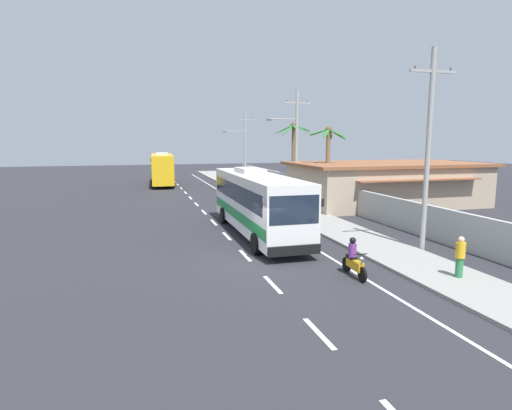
# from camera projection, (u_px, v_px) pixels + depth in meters

# --- Properties ---
(ground_plane) EXTENTS (160.00, 160.00, 0.00)m
(ground_plane) POSITION_uv_depth(u_px,v_px,m) (250.00, 261.00, 18.83)
(ground_plane) COLOR #28282D
(sidewalk_kerb) EXTENTS (3.20, 90.00, 0.14)m
(sidewalk_kerb) POSITION_uv_depth(u_px,v_px,m) (305.00, 215.00, 30.16)
(sidewalk_kerb) COLOR gray
(sidewalk_kerb) RESTS_ON ground
(lane_markings) EXTENTS (3.85, 71.00, 0.01)m
(lane_markings) POSITION_uv_depth(u_px,v_px,m) (232.00, 209.00, 33.22)
(lane_markings) COLOR white
(lane_markings) RESTS_ON ground
(boundary_wall) EXTENTS (0.24, 60.00, 1.87)m
(boundary_wall) POSITION_uv_depth(u_px,v_px,m) (329.00, 194.00, 34.86)
(boundary_wall) COLOR #B2B2AD
(boundary_wall) RESTS_ON ground
(coach_bus_foreground) EXTENTS (2.98, 12.32, 3.73)m
(coach_bus_foreground) POSITION_uv_depth(u_px,v_px,m) (257.00, 201.00, 24.02)
(coach_bus_foreground) COLOR white
(coach_bus_foreground) RESTS_ON ground
(coach_bus_far_lane) EXTENTS (3.22, 12.03, 3.97)m
(coach_bus_far_lane) POSITION_uv_depth(u_px,v_px,m) (162.00, 168.00, 51.29)
(coach_bus_far_lane) COLOR gold
(coach_bus_far_lane) RESTS_ON ground
(motorcycle_beside_bus) EXTENTS (0.56, 1.96, 1.56)m
(motorcycle_beside_bus) POSITION_uv_depth(u_px,v_px,m) (354.00, 261.00, 16.61)
(motorcycle_beside_bus) COLOR black
(motorcycle_beside_bus) RESTS_ON ground
(pedestrian_near_kerb) EXTENTS (0.36, 0.36, 1.61)m
(pedestrian_near_kerb) POSITION_uv_depth(u_px,v_px,m) (460.00, 256.00, 16.03)
(pedestrian_near_kerb) COLOR #2D7A47
(pedestrian_near_kerb) RESTS_ON sidewalk_kerb
(utility_pole_nearest) EXTENTS (2.42, 0.24, 9.60)m
(utility_pole_nearest) POSITION_uv_depth(u_px,v_px,m) (428.00, 148.00, 19.74)
(utility_pole_nearest) COLOR #9E9E99
(utility_pole_nearest) RESTS_ON ground
(utility_pole_mid) EXTENTS (3.82, 0.24, 9.59)m
(utility_pole_mid) POSITION_uv_depth(u_px,v_px,m) (295.00, 143.00, 36.08)
(utility_pole_mid) COLOR #9E9E99
(utility_pole_mid) RESTS_ON ground
(utility_pole_far) EXTENTS (3.84, 0.24, 8.93)m
(utility_pole_far) POSITION_uv_depth(u_px,v_px,m) (244.00, 145.00, 52.45)
(utility_pole_far) COLOR #9E9E99
(utility_pole_far) RESTS_ON ground
(palm_nearest) EXTENTS (3.79, 3.84, 7.23)m
(palm_nearest) POSITION_uv_depth(u_px,v_px,m) (293.00, 143.00, 43.21)
(palm_nearest) COLOR brown
(palm_nearest) RESTS_ON ground
(palm_second) EXTENTS (3.30, 2.92, 6.53)m
(palm_second) POSITION_uv_depth(u_px,v_px,m) (328.00, 152.00, 34.19)
(palm_second) COLOR brown
(palm_second) RESTS_ON ground
(roadside_building) EXTENTS (15.64, 9.53, 3.54)m
(roadside_building) POSITION_uv_depth(u_px,v_px,m) (385.00, 183.00, 35.38)
(roadside_building) COLOR tan
(roadside_building) RESTS_ON ground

